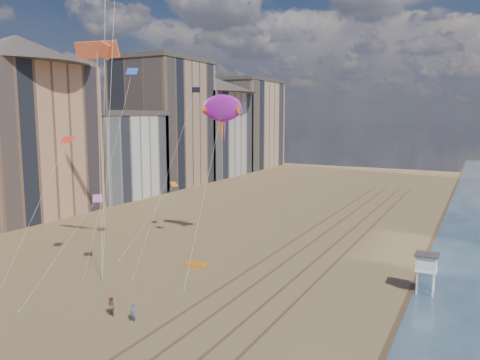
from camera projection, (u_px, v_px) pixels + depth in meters
name	position (u px, v px, depth m)	size (l,w,h in m)	color
wet_sand	(467.00, 261.00, 51.82)	(260.00, 260.00, 0.00)	#42301E
tracks	(295.00, 265.00, 50.58)	(7.68, 120.00, 0.01)	brown
buildings	(147.00, 127.00, 102.08)	(34.72, 131.35, 29.00)	#C6B284
lifeguard_stand	(426.00, 263.00, 42.24)	(2.04, 2.04, 3.68)	white
grounded_kite	(196.00, 264.00, 50.40)	(2.21, 1.41, 0.25)	orange
show_kite	(222.00, 108.00, 54.99)	(4.87, 7.47, 21.35)	purple
kite_flyer_a	(133.00, 313.00, 36.52)	(0.55, 0.36, 1.52)	slate
kite_flyer_b	(111.00, 307.00, 37.54)	(0.81, 0.63, 1.67)	#955C4B
small_kites	(131.00, 131.00, 50.10)	(8.43, 18.00, 13.96)	#E257B2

